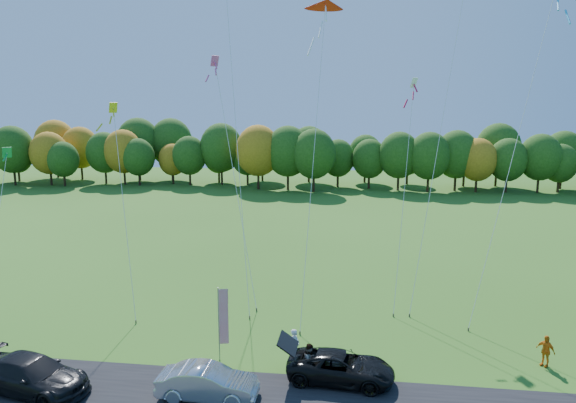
# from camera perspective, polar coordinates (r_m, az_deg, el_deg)

# --- Properties ---
(ground) EXTENTS (160.00, 160.00, 0.00)m
(ground) POSITION_cam_1_polar(r_m,az_deg,el_deg) (26.50, -1.79, -17.48)
(ground) COLOR #305D18
(tree_line) EXTENTS (116.00, 12.00, 10.00)m
(tree_line) POSITION_cam_1_polar(r_m,az_deg,el_deg) (79.18, 4.67, 1.36)
(tree_line) COLOR #1E4711
(tree_line) RESTS_ON ground
(black_suv) EXTENTS (5.07, 2.67, 1.36)m
(black_suv) POSITION_cam_1_polar(r_m,az_deg,el_deg) (24.80, 5.88, -17.83)
(black_suv) COLOR black
(black_suv) RESTS_ON ground
(silver_sedan) EXTENTS (4.35, 1.53, 1.43)m
(silver_sedan) POSITION_cam_1_polar(r_m,az_deg,el_deg) (23.69, -8.91, -19.25)
(silver_sedan) COLOR #B9B8BD
(silver_sedan) RESTS_ON ground
(dark_truck_a) EXTENTS (5.73, 3.31, 1.56)m
(dark_truck_a) POSITION_cam_1_polar(r_m,az_deg,el_deg) (26.40, -26.58, -16.85)
(dark_truck_a) COLOR black
(dark_truck_a) RESTS_ON ground
(person_tailgate_a) EXTENTS (0.54, 0.71, 1.73)m
(person_tailgate_a) POSITION_cam_1_polar(r_m,az_deg,el_deg) (26.14, 0.79, -15.76)
(person_tailgate_a) COLOR silver
(person_tailgate_a) RESTS_ON ground
(person_tailgate_b) EXTENTS (0.93, 1.00, 1.66)m
(person_tailgate_b) POSITION_cam_1_polar(r_m,az_deg,el_deg) (24.91, 2.47, -17.26)
(person_tailgate_b) COLOR gray
(person_tailgate_b) RESTS_ON ground
(person_east) EXTENTS (0.91, 0.93, 1.57)m
(person_east) POSITION_cam_1_polar(r_m,az_deg,el_deg) (28.73, 26.70, -14.59)
(person_east) COLOR orange
(person_east) RESTS_ON ground
(feather_flag) EXTENTS (0.49, 0.19, 3.78)m
(feather_flag) POSITION_cam_1_polar(r_m,az_deg,el_deg) (26.01, -7.30, -12.51)
(feather_flag) COLOR #999999
(feather_flag) RESTS_ON ground
(kite_delta_blue) EXTENTS (5.48, 11.66, 25.82)m
(kite_delta_blue) POSITION_cam_1_polar(r_m,az_deg,el_deg) (34.45, -5.99, 10.42)
(kite_delta_blue) COLOR #4C3F33
(kite_delta_blue) RESTS_ON ground
(kite_parafoil_orange) EXTENTS (7.45, 13.32, 32.25)m
(kite_parafoil_orange) POSITION_cam_1_polar(r_m,az_deg,el_deg) (36.81, 17.95, 15.43)
(kite_parafoil_orange) COLOR #4C3F33
(kite_parafoil_orange) RESTS_ON ground
(kite_delta_red) EXTENTS (2.73, 10.85, 20.72)m
(kite_delta_red) POSITION_cam_1_polar(r_m,az_deg,el_deg) (32.07, 3.10, 7.98)
(kite_delta_red) COLOR #4C3F33
(kite_delta_red) RESTS_ON ground
(kite_parafoil_rainbow) EXTENTS (6.90, 6.95, 20.37)m
(kite_parafoil_rainbow) POSITION_cam_1_polar(r_m,az_deg,el_deg) (32.76, 23.90, 5.42)
(kite_parafoil_rainbow) COLOR #4C3F33
(kite_parafoil_rainbow) RESTS_ON ground
(kite_diamond_yellow) EXTENTS (3.79, 5.87, 13.06)m
(kite_diamond_yellow) POSITION_cam_1_polar(r_m,az_deg,el_deg) (33.09, -17.78, -0.68)
(kite_diamond_yellow) COLOR #4C3F33
(kite_diamond_yellow) RESTS_ON ground
(kite_diamond_white) EXTENTS (1.98, 7.85, 14.74)m
(kite_diamond_white) POSITION_cam_1_polar(r_m,az_deg,el_deg) (33.87, 12.82, 1.34)
(kite_diamond_white) COLOR #4C3F33
(kite_diamond_white) RESTS_ON ground
(kite_diamond_pink) EXTENTS (4.48, 6.35, 16.23)m
(kite_diamond_pink) POSITION_cam_1_polar(r_m,az_deg,el_deg) (33.52, -5.97, 2.60)
(kite_diamond_pink) COLOR #4C3F33
(kite_diamond_pink) RESTS_ON ground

